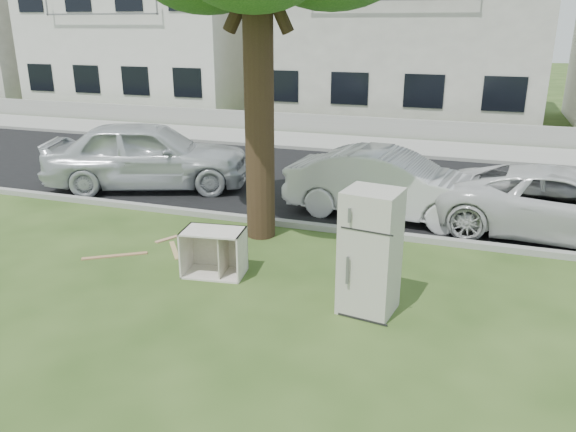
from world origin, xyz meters
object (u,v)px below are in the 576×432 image
(cabinet, at_px, (214,252))
(car_right, at_px, (565,204))
(fridge, at_px, (370,252))
(car_left, at_px, (148,155))
(car_center, at_px, (389,184))

(cabinet, distance_m, car_right, 6.71)
(fridge, relative_size, car_right, 0.38)
(cabinet, bearing_deg, car_right, 26.15)
(cabinet, xyz_separation_m, car_left, (-3.80, 4.18, 0.46))
(cabinet, height_order, car_right, car_right)
(car_center, distance_m, car_left, 6.02)
(fridge, height_order, car_right, fridge)
(fridge, height_order, car_center, fridge)
(fridge, height_order, car_left, fridge)
(car_left, bearing_deg, car_center, -112.99)
(car_center, distance_m, car_right, 3.36)
(fridge, xyz_separation_m, car_left, (-6.42, 4.57, -0.05))
(fridge, xyz_separation_m, car_center, (-0.41, 4.26, -0.19))
(car_center, bearing_deg, car_right, -87.64)
(fridge, distance_m, car_center, 4.28)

